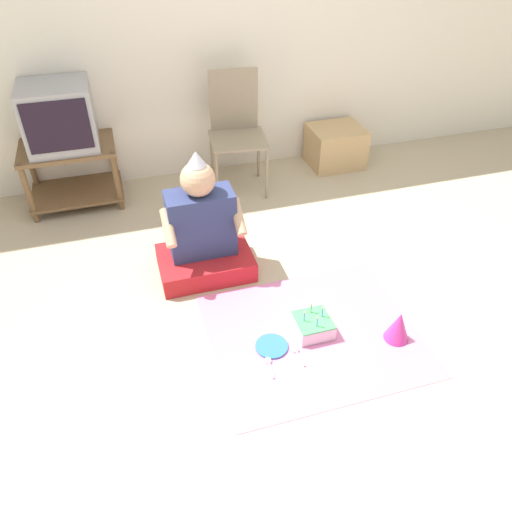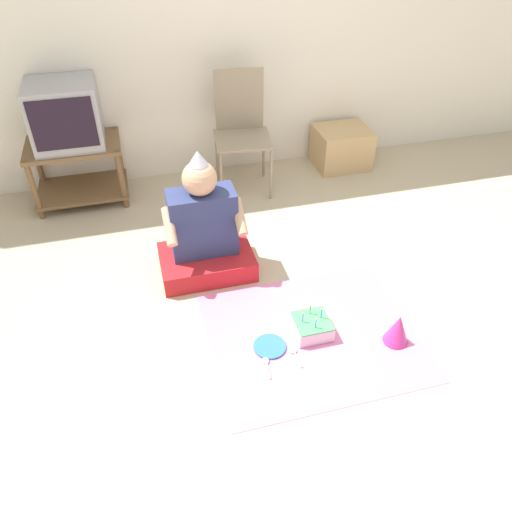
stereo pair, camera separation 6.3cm
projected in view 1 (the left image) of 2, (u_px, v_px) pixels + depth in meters
name	position (u px, v px, depth m)	size (l,w,h in m)	color
ground_plane	(319.00, 319.00, 2.96)	(16.00, 16.00, 0.00)	tan
wall_back	(228.00, 10.00, 3.73)	(6.40, 0.06, 2.55)	silver
tv_stand	(72.00, 169.00, 3.84)	(0.70, 0.48, 0.48)	brown
tv	(59.00, 116.00, 3.58)	(0.49, 0.46, 0.46)	#99999E
folding_chair	(236.00, 125.00, 3.92)	(0.48, 0.46, 0.93)	gray
cardboard_box_stack	(335.00, 146.00, 4.41)	(0.46, 0.40, 0.34)	tan
person_seated	(203.00, 234.00, 3.16)	(0.60, 0.41, 0.85)	red
party_cloth	(313.00, 334.00, 2.86)	(1.18, 1.00, 0.01)	pink
birthday_cake	(313.00, 325.00, 2.85)	(0.20, 0.20, 0.17)	silver
party_hat_blue	(399.00, 326.00, 2.78)	(0.14, 0.14, 0.19)	#CC338C
paper_plate	(272.00, 346.00, 2.78)	(0.18, 0.18, 0.01)	blue
plastic_spoon_near	(297.00, 352.00, 2.75)	(0.04, 0.15, 0.01)	white
plastic_spoon_far	(269.00, 362.00, 2.69)	(0.04, 0.15, 0.01)	white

